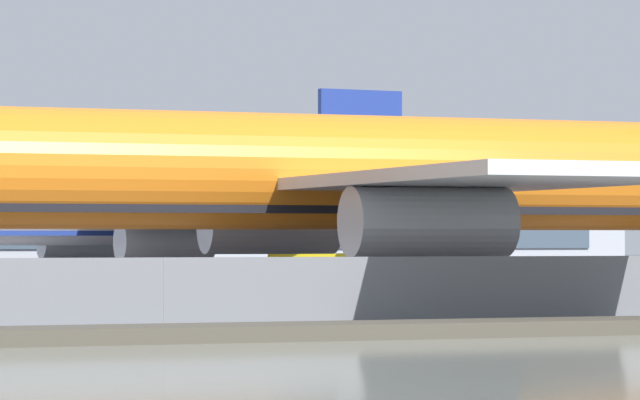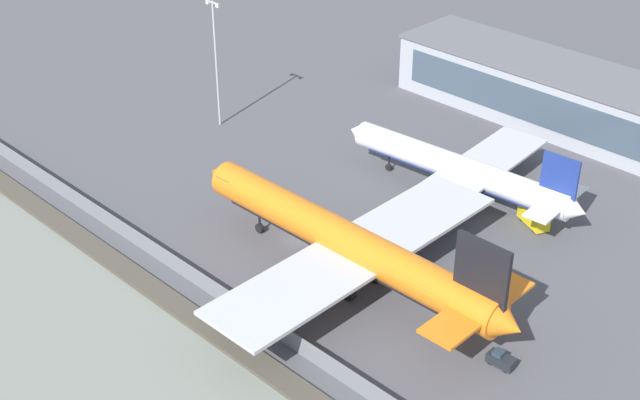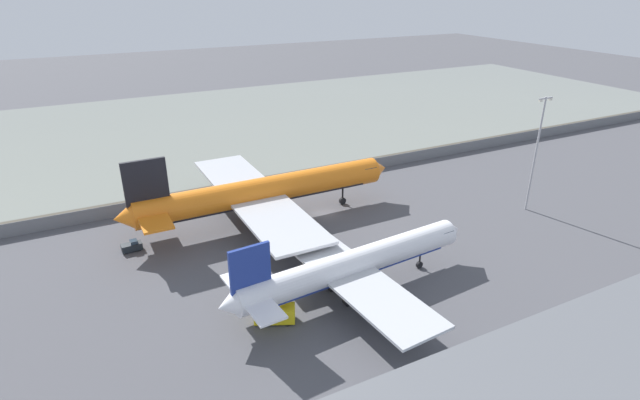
% 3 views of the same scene
% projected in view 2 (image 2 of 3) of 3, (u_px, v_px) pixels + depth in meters
% --- Properties ---
extents(ground_plane, '(500.00, 500.00, 0.00)m').
position_uv_depth(ground_plane, '(297.00, 241.00, 120.92)').
color(ground_plane, '#4C4C51').
extents(shoreline_seawall, '(320.00, 3.00, 0.50)m').
position_uv_depth(shoreline_seawall, '(176.00, 305.00, 108.26)').
color(shoreline_seawall, '#474238').
rests_on(shoreline_seawall, ground).
extents(perimeter_fence, '(280.00, 0.10, 2.53)m').
position_uv_depth(perimeter_fence, '(205.00, 283.00, 110.50)').
color(perimeter_fence, slate).
rests_on(perimeter_fence, ground).
extents(cargo_jet_orange, '(51.25, 43.65, 15.04)m').
position_uv_depth(cargo_jet_orange, '(349.00, 244.00, 109.92)').
color(cargo_jet_orange, orange).
rests_on(cargo_jet_orange, ground).
extents(passenger_jet_white, '(39.81, 34.15, 11.93)m').
position_uv_depth(passenger_jet_white, '(462.00, 170.00, 128.60)').
color(passenger_jet_white, white).
rests_on(passenger_jet_white, ground).
extents(baggage_tug, '(3.27, 1.75, 1.80)m').
position_uv_depth(baggage_tug, '(501.00, 360.00, 98.91)').
color(baggage_tug, '#1E2328').
rests_on(baggage_tug, ground).
extents(ops_van, '(5.60, 4.09, 2.48)m').
position_uv_depth(ops_van, '(534.00, 218.00, 123.67)').
color(ops_van, yellow).
rests_on(ops_van, ground).
extents(terminal_building, '(78.47, 15.07, 10.29)m').
position_uv_depth(terminal_building, '(613.00, 113.00, 143.77)').
color(terminal_building, '#9EA3AD').
rests_on(terminal_building, ground).
extents(apron_light_mast_apron_west, '(3.20, 0.40, 21.66)m').
position_uv_depth(apron_light_mast_apron_west, '(216.00, 58.00, 145.82)').
color(apron_light_mast_apron_west, '#A8A8AD').
rests_on(apron_light_mast_apron_west, ground).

